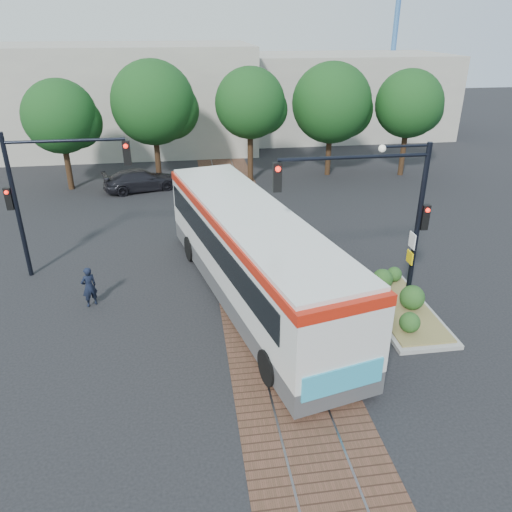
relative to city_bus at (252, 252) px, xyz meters
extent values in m
plane|color=black|center=(0.51, -0.73, -1.99)|extent=(120.00, 120.00, 0.00)
cube|color=brown|center=(0.51, 3.27, -1.99)|extent=(3.60, 40.00, 0.01)
cube|color=slate|center=(-0.24, 3.27, -1.98)|extent=(0.06, 40.00, 0.01)
cube|color=slate|center=(1.26, 3.27, -1.98)|extent=(0.06, 40.00, 0.01)
cylinder|color=#382314|center=(-9.49, 15.27, -0.56)|extent=(0.36, 0.36, 2.86)
sphere|color=#143F17|center=(-9.49, 15.27, 2.52)|extent=(4.40, 4.40, 4.40)
cylinder|color=#382314|center=(-3.99, 16.07, -0.43)|extent=(0.36, 0.36, 3.12)
sphere|color=#143F17|center=(-3.99, 16.07, 3.08)|extent=(5.20, 5.20, 5.20)
cylinder|color=#382314|center=(2.01, 15.27, -0.30)|extent=(0.36, 0.36, 3.39)
sphere|color=#143F17|center=(2.01, 15.27, 3.05)|extent=(4.40, 4.40, 4.40)
cylinder|color=#382314|center=(7.51, 16.07, -0.56)|extent=(0.36, 0.36, 2.86)
sphere|color=#143F17|center=(7.51, 16.07, 2.82)|extent=(5.20, 5.20, 5.20)
cylinder|color=#382314|center=(12.51, 15.27, -0.43)|extent=(0.36, 0.36, 3.12)
sphere|color=#143F17|center=(12.51, 15.27, 2.78)|extent=(4.40, 4.40, 4.40)
cube|color=#ADA899|center=(-7.49, 27.27, 2.01)|extent=(22.00, 12.00, 8.00)
cube|color=#ADA899|center=(12.51, 29.27, 1.51)|extent=(18.00, 10.00, 7.00)
cylinder|color=#3F72B2|center=(18.51, 33.27, 7.01)|extent=(0.50, 0.50, 18.00)
cube|color=#414144|center=(0.01, -0.05, -1.38)|extent=(5.75, 13.60, 0.78)
cube|color=silver|center=(0.01, -0.05, 0.06)|extent=(5.77, 13.61, 2.11)
cube|color=black|center=(-0.07, 0.28, 0.39)|extent=(5.53, 12.33, 1.00)
cube|color=#AF1D0D|center=(0.01, -0.05, 1.28)|extent=(5.81, 13.62, 0.33)
cube|color=silver|center=(0.01, -0.05, 1.50)|extent=(5.58, 13.15, 0.16)
cube|color=black|center=(1.49, -6.37, 0.51)|extent=(1.76, 0.54, 1.00)
cube|color=#2E9ABB|center=(1.54, -6.55, -0.83)|extent=(2.39, 0.62, 0.78)
cube|color=orange|center=(1.67, -0.80, -0.60)|extent=(1.21, 4.88, 1.22)
cylinder|color=black|center=(-0.14, -4.99, -1.44)|extent=(0.63, 1.17, 1.11)
cylinder|color=black|center=(2.34, -4.40, -1.44)|extent=(0.63, 1.17, 1.11)
cylinder|color=black|center=(-2.20, 3.77, -1.44)|extent=(0.63, 1.17, 1.11)
cylinder|color=black|center=(0.29, 4.35, -1.44)|extent=(0.63, 1.17, 1.11)
cube|color=gray|center=(5.31, -1.73, -1.92)|extent=(2.20, 5.20, 0.15)
cube|color=olive|center=(5.31, -1.73, -1.80)|extent=(1.90, 4.80, 0.08)
sphere|color=#1E4719|center=(4.91, -3.33, -1.41)|extent=(0.70, 0.70, 0.70)
sphere|color=#1E4719|center=(5.61, -1.93, -1.31)|extent=(0.90, 0.90, 0.90)
sphere|color=#1E4719|center=(5.11, -0.33, -1.36)|extent=(0.80, 0.80, 0.80)
sphere|color=#1E4719|center=(5.81, 0.17, -1.46)|extent=(0.60, 0.60, 0.60)
cylinder|color=black|center=(5.61, -1.53, 1.22)|extent=(0.18, 0.18, 6.00)
cylinder|color=black|center=(3.11, -1.53, 3.82)|extent=(5.00, 0.12, 0.12)
cube|color=black|center=(0.61, -1.53, 3.27)|extent=(0.28, 0.22, 0.95)
sphere|color=#FF190C|center=(0.61, -1.67, 3.57)|extent=(0.18, 0.18, 0.18)
cube|color=black|center=(5.83, -1.53, 1.62)|extent=(0.26, 0.20, 0.90)
sphere|color=#FF190C|center=(5.83, -1.66, 1.92)|extent=(0.16, 0.16, 0.16)
cube|color=white|center=(5.43, -1.65, 0.82)|extent=(0.04, 0.45, 0.55)
cube|color=yellow|center=(5.43, -1.65, 0.17)|extent=(0.04, 0.45, 0.45)
cylinder|color=black|center=(4.81, -1.53, 4.12)|extent=(1.60, 0.08, 0.08)
sphere|color=silver|center=(4.01, -1.53, 4.07)|extent=(0.24, 0.24, 0.24)
cylinder|color=black|center=(-8.99, 3.27, 1.01)|extent=(0.18, 0.18, 6.00)
cylinder|color=black|center=(-6.74, 3.27, 3.61)|extent=(4.50, 0.12, 0.12)
cube|color=black|center=(-4.49, 3.27, 3.06)|extent=(0.28, 0.22, 0.95)
sphere|color=#FF190C|center=(-4.49, 3.13, 3.36)|extent=(0.18, 0.18, 0.18)
cube|color=black|center=(-9.21, 3.27, 1.41)|extent=(0.26, 0.20, 0.90)
sphere|color=#FF190C|center=(-9.21, 3.14, 1.71)|extent=(0.16, 0.16, 0.16)
imported|color=black|center=(-6.07, 0.35, -1.20)|extent=(0.69, 0.63, 1.59)
imported|color=black|center=(-5.05, 14.34, -1.32)|extent=(4.94, 3.04, 1.34)
camera|label=1|loc=(-2.27, -16.62, 7.83)|focal=35.00mm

